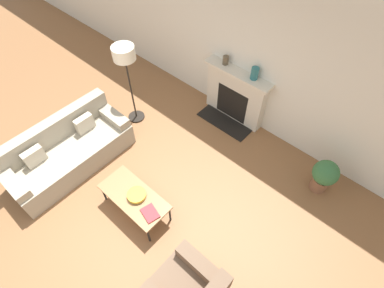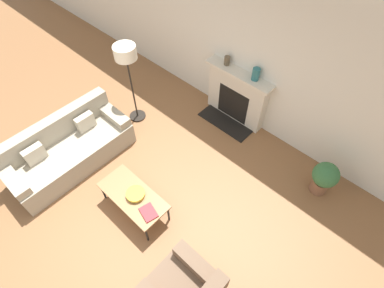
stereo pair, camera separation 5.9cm
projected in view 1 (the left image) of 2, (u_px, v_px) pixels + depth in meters
The scene contains 11 objects.
ground_plane at pixel (119, 216), 4.64m from camera, with size 18.00×18.00×0.00m, color brown.
wall_back at pixel (247, 49), 4.97m from camera, with size 18.00×0.06×2.90m.
fireplace at pixel (235, 95), 5.62m from camera, with size 1.33×0.59×1.07m.
couch at pixel (68, 151), 5.06m from camera, with size 0.85×2.09×0.83m.
coffee_table at pixel (134, 197), 4.42m from camera, with size 1.11×0.51×0.42m.
bowl at pixel (137, 195), 4.36m from camera, with size 0.28×0.28×0.07m.
book at pixel (150, 213), 4.21m from camera, with size 0.30×0.25×0.02m.
floor_lamp at pixel (125, 61), 4.95m from camera, with size 0.38×0.38×1.60m.
mantel_vase_left at pixel (226, 60), 5.26m from camera, with size 0.11×0.11×0.16m.
mantel_vase_center_left at pixel (255, 73), 4.98m from camera, with size 0.13×0.13×0.22m.
potted_plant at pixel (324, 175), 4.68m from camera, with size 0.41×0.41×0.64m.
Camera 1 is at (2.23, -0.79, 4.30)m, focal length 28.00 mm.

